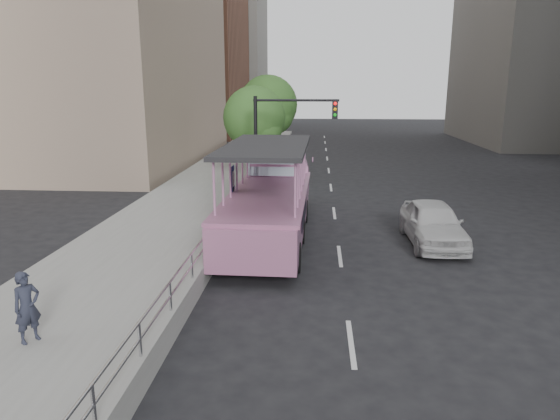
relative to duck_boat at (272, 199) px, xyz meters
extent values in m
plane|color=black|center=(1.58, -6.61, -1.37)|extent=(160.00, 160.00, 0.00)
cube|color=#9A9B96|center=(-4.17, 3.39, -1.22)|extent=(5.50, 80.00, 0.30)
cube|color=#989893|center=(-1.54, -4.61, -0.89)|extent=(0.24, 30.00, 0.36)
cylinder|color=silver|center=(-1.54, -12.61, -0.36)|extent=(0.07, 0.07, 0.70)
cylinder|color=silver|center=(-1.54, -10.61, -0.36)|extent=(0.07, 0.07, 0.70)
cylinder|color=silver|center=(-1.54, -8.61, -0.36)|extent=(0.07, 0.07, 0.70)
cylinder|color=silver|center=(-1.54, -6.61, -0.36)|extent=(0.07, 0.07, 0.70)
cylinder|color=silver|center=(-1.54, -4.61, -0.36)|extent=(0.07, 0.07, 0.70)
cylinder|color=silver|center=(-1.54, -2.61, -0.36)|extent=(0.07, 0.07, 0.70)
cylinder|color=silver|center=(-1.54, -0.61, -0.36)|extent=(0.07, 0.07, 0.70)
cylinder|color=silver|center=(-1.54, 1.39, -0.36)|extent=(0.07, 0.07, 0.70)
cylinder|color=silver|center=(-1.54, 3.39, -0.36)|extent=(0.07, 0.07, 0.70)
cylinder|color=silver|center=(-1.54, 5.39, -0.36)|extent=(0.07, 0.07, 0.70)
cylinder|color=silver|center=(-1.54, -4.61, -0.36)|extent=(0.06, 22.00, 0.06)
cylinder|color=silver|center=(-1.54, -4.61, -0.03)|extent=(0.06, 22.00, 0.06)
cylinder|color=black|center=(-1.24, -4.23, -0.89)|extent=(0.39, 0.96, 0.96)
cylinder|color=black|center=(1.10, -4.27, -0.89)|extent=(0.39, 0.96, 0.96)
cylinder|color=black|center=(-1.19, -1.25, -0.89)|extent=(0.39, 0.96, 0.96)
cylinder|color=black|center=(1.15, -1.29, -0.89)|extent=(0.39, 0.96, 0.96)
cylinder|color=black|center=(-1.14, 1.73, -0.89)|extent=(0.39, 0.96, 0.96)
cylinder|color=black|center=(1.20, 1.69, -0.89)|extent=(0.39, 0.96, 0.96)
cube|color=#C17AA9|center=(-0.02, -1.06, -0.28)|extent=(2.81, 8.77, 1.33)
cube|color=#C17AA9|center=(0.07, 4.05, -0.01)|extent=(2.65, 2.30, 1.66)
cylinder|color=#C17AA9|center=(0.08, 4.96, 0.31)|extent=(2.51, 0.79, 2.50)
cube|color=#A35F86|center=(-0.09, -5.58, -0.28)|extent=(2.67, 0.42, 1.33)
cube|color=#A35F86|center=(-0.02, -1.06, 0.45)|extent=(2.94, 9.09, 0.13)
cube|color=black|center=(-0.02, -1.48, 2.24)|extent=(2.94, 7.07, 0.15)
cube|color=#A1AFBE|center=(0.04, 2.19, 1.10)|extent=(2.45, 0.26, 1.12)
cube|color=#C17AA9|center=(0.04, 2.67, 0.78)|extent=(2.36, 1.10, 0.53)
imported|color=silver|center=(6.03, -0.94, -0.58)|extent=(1.94, 4.65, 1.58)
imported|color=#2A2E3E|center=(-4.35, -9.57, -0.28)|extent=(0.63, 0.69, 1.58)
cylinder|color=black|center=(-1.32, -1.10, -0.08)|extent=(0.08, 0.08, 2.58)
cube|color=#0B1652|center=(-1.32, -1.10, 1.00)|extent=(0.02, 0.64, 0.93)
cube|color=silver|center=(-1.29, -1.10, 1.00)|extent=(0.01, 0.41, 0.57)
cylinder|color=black|center=(-1.32, 5.89, 1.23)|extent=(0.18, 0.18, 5.20)
cylinder|color=black|center=(0.68, 5.89, 3.63)|extent=(4.20, 0.12, 0.12)
cube|color=black|center=(2.58, 5.89, 3.18)|extent=(0.28, 0.22, 0.85)
sphere|color=red|center=(2.58, 5.76, 3.48)|extent=(0.16, 0.16, 0.16)
cylinder|color=#332417|center=(-1.82, 9.39, 0.17)|extent=(0.22, 0.22, 3.08)
sphere|color=#346126|center=(-1.82, 9.39, 2.59)|extent=(3.52, 3.52, 3.52)
sphere|color=#346126|center=(-1.42, 9.09, 2.04)|extent=(2.42, 2.42, 2.42)
cylinder|color=#332417|center=(-1.62, 15.39, 0.37)|extent=(0.22, 0.22, 3.47)
sphere|color=#346126|center=(-1.62, 15.39, 3.10)|extent=(3.97, 3.97, 3.97)
sphere|color=#346126|center=(-1.22, 15.09, 2.48)|extent=(2.73, 2.73, 2.73)
cube|color=brown|center=(-16.42, 41.39, 11.63)|extent=(18.00, 16.00, 26.00)
cube|color=slate|center=(-14.42, 57.39, 8.63)|extent=(16.00, 14.00, 20.00)
camera|label=1|loc=(1.73, -18.93, 4.27)|focal=32.00mm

